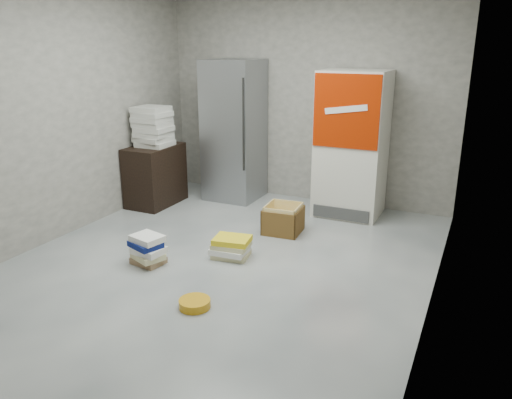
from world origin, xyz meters
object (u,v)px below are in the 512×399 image
object	(u,v)px
wood_shelf	(155,175)
phonebook_stack_main	(148,250)
steel_fridge	(234,131)
coke_cooler	(352,144)
cardboard_box	(283,221)

from	to	relation	value
wood_shelf	phonebook_stack_main	distance (m)	1.99
steel_fridge	wood_shelf	xyz separation A→B (m)	(-0.83, -0.73, -0.55)
steel_fridge	wood_shelf	size ratio (longest dim) A/B	2.37
coke_cooler	phonebook_stack_main	size ratio (longest dim) A/B	4.73
steel_fridge	cardboard_box	bearing A→B (deg)	-40.87
steel_fridge	coke_cooler	world-z (taller)	steel_fridge
coke_cooler	cardboard_box	world-z (taller)	coke_cooler
coke_cooler	wood_shelf	distance (m)	2.63
wood_shelf	steel_fridge	bearing A→B (deg)	41.31
steel_fridge	cardboard_box	size ratio (longest dim) A/B	4.32
coke_cooler	cardboard_box	distance (m)	1.35
coke_cooler	cardboard_box	bearing A→B (deg)	-117.23
steel_fridge	wood_shelf	world-z (taller)	steel_fridge
steel_fridge	cardboard_box	xyz separation A→B (m)	(1.14, -0.99, -0.81)
wood_shelf	cardboard_box	bearing A→B (deg)	-7.49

